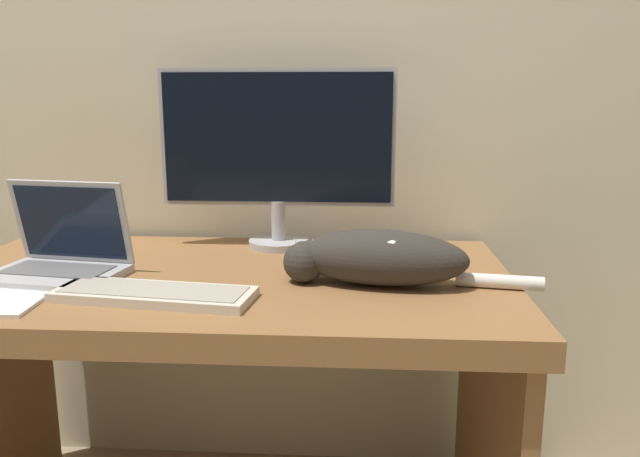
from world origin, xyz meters
TOP-DOWN VIEW (x-y plane):
  - wall_back at (0.00, 0.84)m, footprint 6.40×0.06m
  - desk at (0.00, 0.39)m, footprint 1.39×0.78m
  - monitor at (0.10, 0.68)m, footprint 0.65×0.17m
  - laptop at (-0.38, 0.34)m, footprint 0.33×0.25m
  - external_keyboard at (-0.10, 0.19)m, footprint 0.44×0.19m
  - cat at (0.37, 0.32)m, footprint 0.59×0.21m
  - paper_notepad at (-0.43, 0.18)m, footprint 0.20×0.28m
  - small_toy at (0.48, 0.63)m, footprint 0.04×0.04m

SIDE VIEW (x-z plane):
  - desk at x=0.00m, z-range 0.21..0.96m
  - paper_notepad at x=-0.43m, z-range 0.75..0.75m
  - external_keyboard at x=-0.10m, z-range 0.75..0.77m
  - small_toy at x=0.48m, z-range 0.75..0.79m
  - laptop at x=-0.38m, z-range 0.68..0.90m
  - cat at x=0.37m, z-range 0.75..0.87m
  - monitor at x=0.10m, z-range 0.78..1.28m
  - wall_back at x=0.00m, z-range 0.00..2.60m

